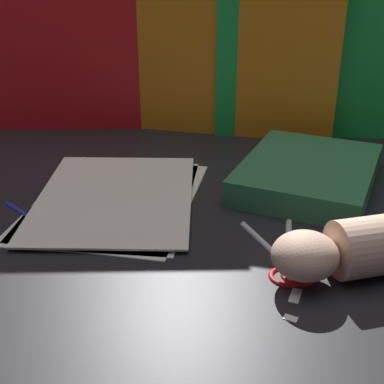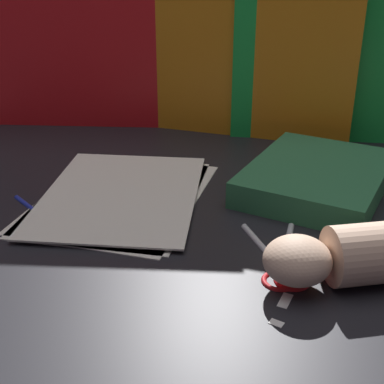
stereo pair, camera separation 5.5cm
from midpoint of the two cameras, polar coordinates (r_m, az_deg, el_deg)
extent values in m
plane|color=black|center=(0.77, -0.37, -4.31)|extent=(6.00, 6.00, 0.00)
cube|color=red|center=(1.18, -8.25, 18.30)|extent=(0.57, 0.09, 0.48)
cube|color=orange|center=(1.13, 3.02, 17.02)|extent=(0.61, 0.10, 0.44)
cube|color=green|center=(1.14, 20.37, 14.43)|extent=(0.55, 0.05, 0.39)
cube|color=white|center=(0.88, -6.01, -0.49)|extent=(0.25, 0.33, 0.00)
cube|color=white|center=(0.87, -5.74, -0.33)|extent=(0.27, 0.35, 0.00)
cube|color=white|center=(0.87, -5.77, -0.19)|extent=(0.27, 0.35, 0.00)
cube|color=#2D7247|center=(0.92, 14.90, 1.48)|extent=(0.28, 0.32, 0.04)
sphere|color=silver|center=(0.70, 11.86, -7.86)|extent=(0.01, 0.01, 0.01)
cylinder|color=silver|center=(0.74, 9.59, -5.50)|extent=(0.07, 0.11, 0.01)
torus|color=red|center=(0.68, 12.96, -9.00)|extent=(0.06, 0.06, 0.01)
cylinder|color=silver|center=(0.75, 12.21, -5.42)|extent=(0.02, 0.12, 0.01)
torus|color=red|center=(0.68, 11.68, -9.06)|extent=(0.05, 0.05, 0.01)
ellipsoid|color=beige|center=(0.65, 13.58, -7.14)|extent=(0.11, 0.10, 0.06)
cube|color=white|center=(0.61, 11.63, -13.57)|extent=(0.02, 0.02, 0.00)
cube|color=white|center=(0.65, 12.38, -11.27)|extent=(0.02, 0.03, 0.00)
cylinder|color=#2333B2|center=(0.85, -14.57, -1.89)|extent=(0.11, 0.09, 0.01)
camera|label=1|loc=(0.03, -87.89, 1.00)|focal=50.00mm
camera|label=2|loc=(0.03, 92.11, -1.00)|focal=50.00mm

